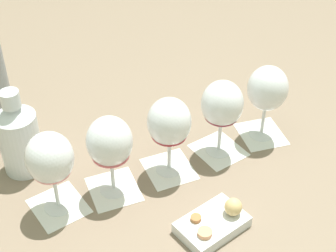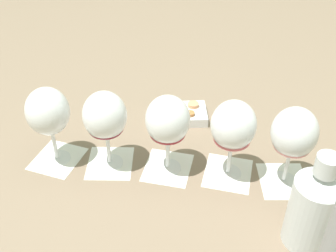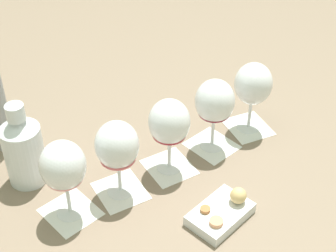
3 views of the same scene
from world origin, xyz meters
TOP-DOWN VIEW (x-y plane):
  - ground_plane at (0.00, 0.00)m, footprint 8.00×8.00m
  - tasting_card_0 at (-0.24, 0.09)m, footprint 0.12×0.13m
  - tasting_card_1 at (-0.13, 0.04)m, footprint 0.14×0.15m
  - tasting_card_2 at (-0.00, 0.00)m, footprint 0.14×0.15m
  - tasting_card_3 at (0.13, -0.04)m, footprint 0.12×0.13m
  - tasting_card_4 at (0.25, -0.08)m, footprint 0.15×0.15m
  - wine_glass_0 at (-0.24, 0.09)m, footprint 0.10×0.10m
  - wine_glass_1 at (-0.13, 0.04)m, footprint 0.10×0.10m
  - wine_glass_2 at (-0.00, 0.00)m, footprint 0.10×0.10m
  - wine_glass_3 at (0.13, -0.04)m, footprint 0.10×0.10m
  - wine_glass_4 at (0.25, -0.08)m, footprint 0.10×0.10m
  - ceramic_vase at (-0.22, 0.24)m, footprint 0.09×0.09m
  - snack_dish at (-0.07, -0.18)m, footprint 0.15×0.11m

SIDE VIEW (x-z plane):
  - ground_plane at x=0.00m, z-range 0.00..0.00m
  - tasting_card_0 at x=-0.24m, z-range 0.00..0.00m
  - tasting_card_1 at x=-0.13m, z-range 0.00..0.00m
  - tasting_card_2 at x=0.00m, z-range 0.00..0.00m
  - tasting_card_3 at x=0.13m, z-range 0.00..0.00m
  - tasting_card_4 at x=0.25m, z-range 0.00..0.00m
  - snack_dish at x=-0.07m, z-range -0.01..0.05m
  - ceramic_vase at x=-0.22m, z-range -0.01..0.19m
  - wine_glass_4 at x=0.25m, z-range 0.03..0.22m
  - wine_glass_3 at x=0.13m, z-range 0.03..0.22m
  - wine_glass_0 at x=-0.24m, z-range 0.03..0.22m
  - wine_glass_2 at x=0.00m, z-range 0.03..0.22m
  - wine_glass_1 at x=-0.13m, z-range 0.04..0.23m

